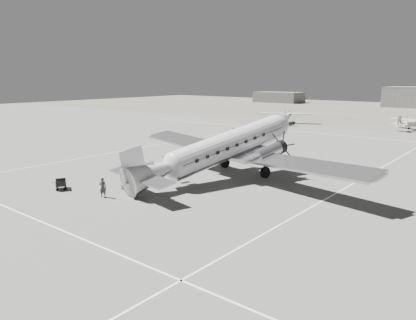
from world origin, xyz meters
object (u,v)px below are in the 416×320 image
object	(u,v)px
shed_secondary	(279,97)
light_plane_right	(414,124)
baggage_cart_far	(61,184)
ground_crew	(103,187)
ramp_agent	(141,177)
baggage_cart_near	(130,183)
passenger	(158,174)
light_plane_left	(287,118)
dc3_airliner	(221,150)

from	to	relation	value
shed_secondary	light_plane_right	size ratio (longest dim) A/B	1.69
shed_secondary	baggage_cart_far	size ratio (longest dim) A/B	12.17
ground_crew	ramp_agent	distance (m)	4.41
baggage_cart_near	passenger	world-z (taller)	passenger
shed_secondary	ramp_agent	distance (m)	129.40
passenger	shed_secondary	bearing A→B (deg)	-0.58
baggage_cart_far	ground_crew	world-z (taller)	ground_crew
ground_crew	ramp_agent	world-z (taller)	ramp_agent
light_plane_left	passenger	bearing A→B (deg)	-97.53
baggage_cart_far	passenger	bearing A→B (deg)	85.37
light_plane_left	light_plane_right	world-z (taller)	light_plane_left
shed_secondary	light_plane_right	bearing A→B (deg)	-44.08
dc3_airliner	light_plane_right	bearing A→B (deg)	95.38
dc3_airliner	baggage_cart_near	bearing A→B (deg)	-108.39
light_plane_right	passenger	xyz separation A→B (m)	(-9.42, -56.55, -0.26)
baggage_cart_far	ground_crew	size ratio (longest dim) A/B	0.89
light_plane_right	ramp_agent	size ratio (longest dim) A/B	6.35
shed_secondary	baggage_cart_far	distance (m)	132.46
ramp_agent	ground_crew	bearing A→B (deg)	-144.99
ground_crew	passenger	bearing A→B (deg)	-121.91
shed_secondary	passenger	distance (m)	127.98
dc3_airliner	baggage_cart_near	distance (m)	9.09
ramp_agent	passenger	xyz separation A→B (m)	(0.35, 1.71, 0.01)
baggage_cart_near	light_plane_left	bearing A→B (deg)	107.76
shed_secondary	ground_crew	size ratio (longest dim) A/B	10.84
dc3_airliner	light_plane_right	xyz separation A→B (m)	(5.62, 51.78, -1.73)
ramp_agent	passenger	size ratio (longest dim) A/B	0.99
ground_crew	ramp_agent	size ratio (longest dim) A/B	0.99
light_plane_right	passenger	size ratio (longest dim) A/B	6.27
shed_secondary	passenger	size ratio (longest dim) A/B	10.59
baggage_cart_far	baggage_cart_near	bearing A→B (deg)	74.04
light_plane_left	passenger	world-z (taller)	light_plane_left
light_plane_left	ramp_agent	xyz separation A→B (m)	(14.19, -53.94, -0.38)
dc3_airliner	ground_crew	bearing A→B (deg)	-98.08
passenger	ramp_agent	bearing A→B (deg)	143.56
ground_crew	light_plane_right	bearing A→B (deg)	-129.74
dc3_airliner	ramp_agent	world-z (taller)	dc3_airliner
dc3_airliner	ground_crew	distance (m)	11.72
ramp_agent	baggage_cart_near	bearing A→B (deg)	-160.01
baggage_cart_near	baggage_cart_far	distance (m)	6.01
shed_secondary	light_plane_left	bearing A→B (deg)	-59.40
light_plane_right	baggage_cart_far	size ratio (longest dim) A/B	7.20
passenger	dc3_airliner	bearing A→B (deg)	-63.45
shed_secondary	passenger	xyz separation A→B (m)	(52.64, -116.64, -1.15)
ground_crew	passenger	world-z (taller)	passenger
light_plane_right	baggage_cart_near	bearing A→B (deg)	-72.84
shed_secondary	light_plane_left	world-z (taller)	shed_secondary
shed_secondary	baggage_cart_near	size ratio (longest dim) A/B	11.40
light_plane_left	baggage_cart_near	world-z (taller)	light_plane_left
passenger	baggage_cart_far	bearing A→B (deg)	119.44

